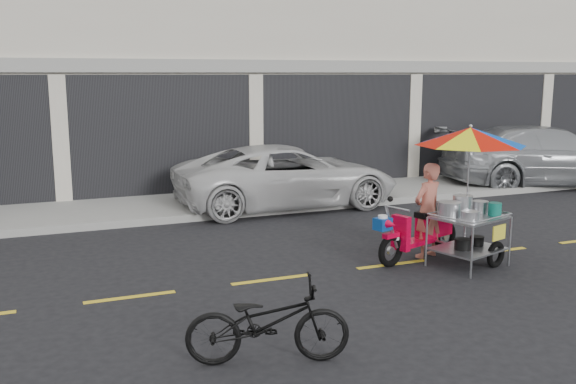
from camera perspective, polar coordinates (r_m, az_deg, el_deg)
name	(u,v)px	position (r m, az deg, el deg)	size (l,w,h in m)	color
ground	(392,265)	(10.17, 9.20, -6.39)	(90.00, 90.00, 0.00)	black
sidewalk	(270,197)	(14.99, -1.63, -0.48)	(45.00, 3.00, 0.15)	gray
shophouse_block	(298,30)	(20.52, 0.87, 14.16)	(36.00, 8.11, 10.40)	beige
centerline	(392,264)	(10.16, 9.20, -6.36)	(42.00, 0.10, 0.01)	gold
white_pickup	(287,176)	(14.19, -0.06, 1.43)	(2.29, 4.97, 1.38)	silver
silver_pickup	(545,156)	(18.16, 21.88, 2.99)	(2.22, 5.46, 1.58)	#9A9DA1
near_bicycle	(268,322)	(6.66, -1.82, -11.47)	(0.58, 1.68, 0.88)	black
food_vendor_rig	(454,176)	(10.20, 14.51, 1.37)	(2.53, 2.10, 2.19)	black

